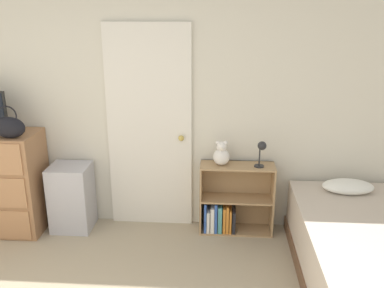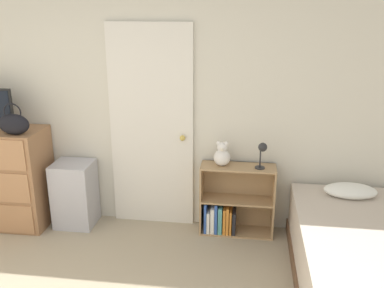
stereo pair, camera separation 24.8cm
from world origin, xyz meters
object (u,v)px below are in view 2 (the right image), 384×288
(handbag, at_px, (14,124))
(bed, at_px, (363,259))
(teddy_bear, at_px, (222,155))
(bookshelf, at_px, (230,207))
(storage_bin, at_px, (75,194))
(desk_lamp, at_px, (262,151))

(handbag, distance_m, bed, 3.30)
(teddy_bear, xyz_separation_m, bed, (1.19, -0.76, -0.55))
(bed, bearing_deg, bookshelf, 144.97)
(teddy_bear, bearing_deg, bookshelf, 4.61)
(bookshelf, bearing_deg, handbag, -172.72)
(storage_bin, bearing_deg, handbag, -155.56)
(bookshelf, distance_m, desk_lamp, 0.68)
(handbag, xyz_separation_m, bookshelf, (2.04, 0.26, -0.85))
(bookshelf, relative_size, bed, 0.40)
(bookshelf, bearing_deg, storage_bin, -177.94)
(handbag, bearing_deg, storage_bin, 24.44)
(storage_bin, distance_m, bed, 2.79)
(bookshelf, bearing_deg, bed, -35.03)
(teddy_bear, height_order, desk_lamp, desk_lamp)
(desk_lamp, xyz_separation_m, bed, (0.81, -0.73, -0.63))
(handbag, distance_m, desk_lamp, 2.35)
(handbag, relative_size, teddy_bear, 1.25)
(storage_bin, xyz_separation_m, desk_lamp, (1.88, 0.01, 0.56))
(desk_lamp, bearing_deg, teddy_bear, 174.58)
(handbag, height_order, storage_bin, handbag)
(handbag, bearing_deg, bed, -9.21)
(teddy_bear, distance_m, bed, 1.52)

